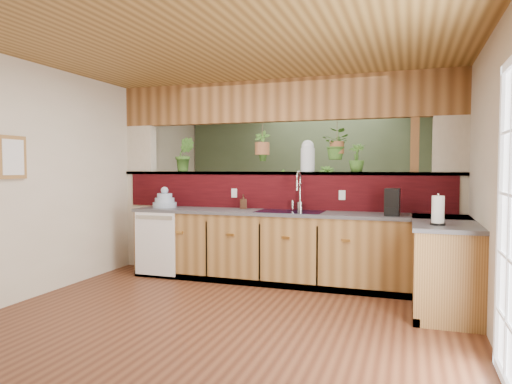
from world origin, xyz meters
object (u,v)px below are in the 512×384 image
(soap_dispenser, at_px, (243,202))
(paper_towel, at_px, (438,211))
(coffee_maker, at_px, (392,203))
(shelving_console, at_px, (301,222))
(faucet, at_px, (299,189))
(dish_stack, at_px, (165,201))
(glass_jar, at_px, (308,156))

(soap_dispenser, relative_size, paper_towel, 0.64)
(coffee_maker, distance_m, paper_towel, 0.90)
(coffee_maker, relative_size, shelving_console, 0.21)
(coffee_maker, height_order, paper_towel, coffee_maker)
(faucet, bearing_deg, dish_stack, -176.06)
(coffee_maker, bearing_deg, soap_dispenser, 175.11)
(faucet, bearing_deg, paper_towel, -32.28)
(dish_stack, distance_m, paper_towel, 3.54)
(paper_towel, bearing_deg, shelving_console, 123.08)
(dish_stack, distance_m, shelving_console, 2.69)
(coffee_maker, bearing_deg, glass_jar, 159.48)
(coffee_maker, bearing_deg, dish_stack, -179.99)
(faucet, relative_size, paper_towel, 1.71)
(glass_jar, xyz_separation_m, shelving_console, (-0.51, 1.90, -1.10))
(faucet, bearing_deg, coffee_maker, -10.87)
(faucet, xyz_separation_m, glass_jar, (0.06, 0.22, 0.42))
(dish_stack, distance_m, soap_dispenser, 1.11)
(shelving_console, bearing_deg, paper_towel, -53.04)
(soap_dispenser, xyz_separation_m, shelving_console, (0.30, 2.12, -0.50))
(paper_towel, relative_size, shelving_console, 0.21)
(dish_stack, height_order, soap_dispenser, dish_stack)
(dish_stack, relative_size, glass_jar, 0.79)
(coffee_maker, xyz_separation_m, glass_jar, (-1.08, 0.44, 0.55))
(faucet, xyz_separation_m, shelving_console, (-0.45, 2.12, -0.67))
(dish_stack, height_order, paper_towel, paper_towel)
(dish_stack, relative_size, paper_towel, 1.09)
(dish_stack, relative_size, shelving_console, 0.23)
(faucet, distance_m, glass_jar, 0.48)
(faucet, relative_size, shelving_console, 0.36)
(dish_stack, xyz_separation_m, shelving_console, (1.40, 2.25, -0.49))
(coffee_maker, distance_m, glass_jar, 1.29)
(soap_dispenser, bearing_deg, glass_jar, 15.26)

